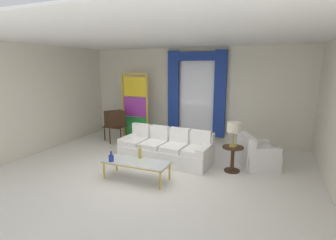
{
  "coord_description": "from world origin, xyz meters",
  "views": [
    {
      "loc": [
        2.49,
        -5.17,
        2.38
      ],
      "look_at": [
        0.0,
        0.9,
        1.05
      ],
      "focal_mm": 27.9,
      "sensor_mm": 36.0,
      "label": 1
    }
  ],
  "objects_px": {
    "stained_glass_divider": "(135,108)",
    "armchair_white": "(256,156)",
    "bottle_crystal_tall": "(111,158)",
    "table_lamp_brass": "(234,128)",
    "vintage_tv": "(115,119)",
    "peacock_figurine": "(145,137)",
    "coffee_table": "(136,163)",
    "round_side_table": "(233,157)",
    "bottle_blue_decanter": "(140,153)",
    "couch_white_long": "(167,149)"
  },
  "relations": [
    {
      "from": "stained_glass_divider",
      "to": "armchair_white",
      "type": "bearing_deg",
      "value": -15.8
    },
    {
      "from": "bottle_crystal_tall",
      "to": "table_lamp_brass",
      "type": "distance_m",
      "value": 2.79
    },
    {
      "from": "vintage_tv",
      "to": "armchair_white",
      "type": "height_order",
      "value": "vintage_tv"
    },
    {
      "from": "stained_glass_divider",
      "to": "peacock_figurine",
      "type": "relative_size",
      "value": 3.67
    },
    {
      "from": "stained_glass_divider",
      "to": "peacock_figurine",
      "type": "height_order",
      "value": "stained_glass_divider"
    },
    {
      "from": "coffee_table",
      "to": "vintage_tv",
      "type": "distance_m",
      "value": 3.18
    },
    {
      "from": "coffee_table",
      "to": "armchair_white",
      "type": "height_order",
      "value": "armchair_white"
    },
    {
      "from": "armchair_white",
      "to": "round_side_table",
      "type": "bearing_deg",
      "value": -135.22
    },
    {
      "from": "peacock_figurine",
      "to": "round_side_table",
      "type": "bearing_deg",
      "value": -23.28
    },
    {
      "from": "coffee_table",
      "to": "peacock_figurine",
      "type": "xyz_separation_m",
      "value": [
        -1.08,
        2.49,
        -0.15
      ]
    },
    {
      "from": "stained_glass_divider",
      "to": "table_lamp_brass",
      "type": "xyz_separation_m",
      "value": [
        3.44,
        -1.59,
        -0.03
      ]
    },
    {
      "from": "bottle_blue_decanter",
      "to": "armchair_white",
      "type": "relative_size",
      "value": 0.29
    },
    {
      "from": "armchair_white",
      "to": "stained_glass_divider",
      "type": "distance_m",
      "value": 4.15
    },
    {
      "from": "bottle_blue_decanter",
      "to": "vintage_tv",
      "type": "height_order",
      "value": "vintage_tv"
    },
    {
      "from": "couch_white_long",
      "to": "armchair_white",
      "type": "xyz_separation_m",
      "value": [
        2.17,
        0.39,
        -0.02
      ]
    },
    {
      "from": "bottle_blue_decanter",
      "to": "bottle_crystal_tall",
      "type": "relative_size",
      "value": 1.36
    },
    {
      "from": "couch_white_long",
      "to": "bottle_crystal_tall",
      "type": "bearing_deg",
      "value": -112.85
    },
    {
      "from": "coffee_table",
      "to": "stained_glass_divider",
      "type": "bearing_deg",
      "value": 119.6
    },
    {
      "from": "table_lamp_brass",
      "to": "bottle_blue_decanter",
      "type": "bearing_deg",
      "value": -150.86
    },
    {
      "from": "bottle_crystal_tall",
      "to": "vintage_tv",
      "type": "height_order",
      "value": "vintage_tv"
    },
    {
      "from": "couch_white_long",
      "to": "armchair_white",
      "type": "distance_m",
      "value": 2.2
    },
    {
      "from": "coffee_table",
      "to": "bottle_blue_decanter",
      "type": "bearing_deg",
      "value": 95.28
    },
    {
      "from": "couch_white_long",
      "to": "stained_glass_divider",
      "type": "xyz_separation_m",
      "value": [
        -1.75,
        1.5,
        0.75
      ]
    },
    {
      "from": "coffee_table",
      "to": "round_side_table",
      "type": "height_order",
      "value": "round_side_table"
    },
    {
      "from": "couch_white_long",
      "to": "coffee_table",
      "type": "distance_m",
      "value": 1.33
    },
    {
      "from": "bottle_crystal_tall",
      "to": "table_lamp_brass",
      "type": "xyz_separation_m",
      "value": [
        2.33,
        1.44,
        0.54
      ]
    },
    {
      "from": "stained_glass_divider",
      "to": "table_lamp_brass",
      "type": "distance_m",
      "value": 3.79
    },
    {
      "from": "vintage_tv",
      "to": "armchair_white",
      "type": "relative_size",
      "value": 1.24
    },
    {
      "from": "stained_glass_divider",
      "to": "bottle_blue_decanter",
      "type": "bearing_deg",
      "value": -58.87
    },
    {
      "from": "vintage_tv",
      "to": "peacock_figurine",
      "type": "relative_size",
      "value": 2.24
    },
    {
      "from": "coffee_table",
      "to": "bottle_crystal_tall",
      "type": "xyz_separation_m",
      "value": [
        -0.49,
        -0.21,
        0.12
      ]
    },
    {
      "from": "couch_white_long",
      "to": "bottle_crystal_tall",
      "type": "height_order",
      "value": "couch_white_long"
    },
    {
      "from": "bottle_crystal_tall",
      "to": "peacock_figurine",
      "type": "distance_m",
      "value": 2.77
    },
    {
      "from": "armchair_white",
      "to": "couch_white_long",
      "type": "bearing_deg",
      "value": -169.81
    },
    {
      "from": "round_side_table",
      "to": "armchair_white",
      "type": "bearing_deg",
      "value": 44.78
    },
    {
      "from": "stained_glass_divider",
      "to": "vintage_tv",
      "type": "bearing_deg",
      "value": -137.15
    },
    {
      "from": "couch_white_long",
      "to": "peacock_figurine",
      "type": "relative_size",
      "value": 3.99
    },
    {
      "from": "couch_white_long",
      "to": "coffee_table",
      "type": "height_order",
      "value": "couch_white_long"
    },
    {
      "from": "vintage_tv",
      "to": "bottle_crystal_tall",
      "type": "bearing_deg",
      "value": -58.03
    },
    {
      "from": "vintage_tv",
      "to": "round_side_table",
      "type": "distance_m",
      "value": 4.11
    },
    {
      "from": "bottle_crystal_tall",
      "to": "coffee_table",
      "type": "bearing_deg",
      "value": 22.68
    },
    {
      "from": "vintage_tv",
      "to": "peacock_figurine",
      "type": "bearing_deg",
      "value": 7.19
    },
    {
      "from": "bottle_crystal_tall",
      "to": "vintage_tv",
      "type": "distance_m",
      "value": 3.04
    },
    {
      "from": "armchair_white",
      "to": "table_lamp_brass",
      "type": "xyz_separation_m",
      "value": [
        -0.48,
        -0.48,
        0.74
      ]
    },
    {
      "from": "coffee_table",
      "to": "vintage_tv",
      "type": "height_order",
      "value": "vintage_tv"
    },
    {
      "from": "bottle_crystal_tall",
      "to": "vintage_tv",
      "type": "xyz_separation_m",
      "value": [
        -1.6,
        2.57,
        0.24
      ]
    },
    {
      "from": "armchair_white",
      "to": "stained_glass_divider",
      "type": "relative_size",
      "value": 0.49
    },
    {
      "from": "couch_white_long",
      "to": "stained_glass_divider",
      "type": "height_order",
      "value": "stained_glass_divider"
    },
    {
      "from": "peacock_figurine",
      "to": "coffee_table",
      "type": "bearing_deg",
      "value": -66.51
    },
    {
      "from": "coffee_table",
      "to": "bottle_crystal_tall",
      "type": "height_order",
      "value": "bottle_crystal_tall"
    }
  ]
}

